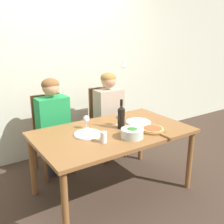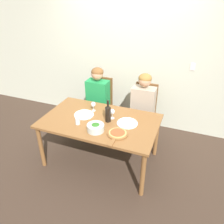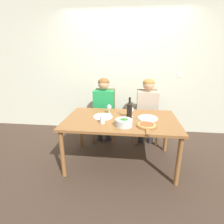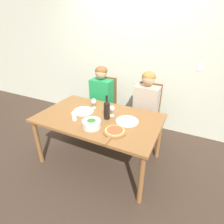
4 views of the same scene
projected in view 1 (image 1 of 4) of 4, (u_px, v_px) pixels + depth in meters
name	position (u px, v px, depth m)	size (l,w,h in m)	color
ground_plane	(113.00, 190.00, 3.02)	(40.00, 40.00, 0.00)	#3D2D23
back_wall	(60.00, 61.00, 3.69)	(10.00, 0.06, 2.70)	beige
dining_table	(113.00, 137.00, 2.82)	(1.65, 0.99, 0.73)	brown
chair_left	(51.00, 132.00, 3.35)	(0.42, 0.42, 0.99)	brown
chair_right	(105.00, 120.00, 3.78)	(0.42, 0.42, 0.99)	brown
person_woman	(53.00, 118.00, 3.19)	(0.47, 0.51, 1.23)	#28282D
person_man	(109.00, 108.00, 3.63)	(0.47, 0.51, 1.23)	#28282D
wine_bottle	(121.00, 117.00, 2.84)	(0.08, 0.08, 0.33)	black
broccoli_bowl	(132.00, 133.00, 2.61)	(0.23, 0.23, 0.10)	silver
dinner_plate_left	(88.00, 134.00, 2.69)	(0.29, 0.29, 0.02)	white
dinner_plate_right	(138.00, 122.00, 3.05)	(0.29, 0.29, 0.02)	white
pizza_on_board	(153.00, 130.00, 2.79)	(0.27, 0.41, 0.04)	brown
wine_glass_left	(86.00, 120.00, 2.83)	(0.07, 0.07, 0.15)	silver
wine_glass_right	(118.00, 117.00, 2.94)	(0.07, 0.07, 0.15)	silver
water_tumbler	(104.00, 137.00, 2.49)	(0.07, 0.07, 0.11)	silver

